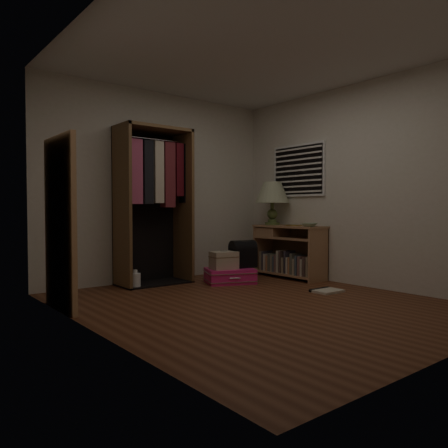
# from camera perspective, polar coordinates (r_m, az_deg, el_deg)

# --- Properties ---
(ground) EXTENTS (4.00, 4.00, 0.00)m
(ground) POSITION_cam_1_polar(r_m,az_deg,el_deg) (4.64, 4.47, -10.32)
(ground) COLOR #552B18
(ground) RESTS_ON ground
(room_walls) EXTENTS (3.52, 4.02, 2.60)m
(room_walls) POSITION_cam_1_polar(r_m,az_deg,el_deg) (4.65, 4.84, 8.29)
(room_walls) COLOR beige
(room_walls) RESTS_ON ground
(console_bookshelf) EXTENTS (0.42, 1.12, 0.75)m
(console_bookshelf) POSITION_cam_1_polar(r_m,az_deg,el_deg) (6.39, 8.20, -3.40)
(console_bookshelf) COLOR #A1724E
(console_bookshelf) RESTS_ON ground
(open_wardrobe) EXTENTS (1.01, 0.50, 2.05)m
(open_wardrobe) POSITION_cam_1_polar(r_m,az_deg,el_deg) (5.86, -8.96, 4.33)
(open_wardrobe) COLOR brown
(open_wardrobe) RESTS_ON ground
(floor_mirror) EXTENTS (0.06, 0.80, 1.70)m
(floor_mirror) POSITION_cam_1_polar(r_m,az_deg,el_deg) (4.54, -20.62, 0.10)
(floor_mirror) COLOR tan
(floor_mirror) RESTS_ON ground
(pink_suitcase) EXTENTS (0.77, 0.67, 0.19)m
(pink_suitcase) POSITION_cam_1_polar(r_m,az_deg,el_deg) (5.86, 0.78, -6.76)
(pink_suitcase) COLOR #DC1A6B
(pink_suitcase) RESTS_ON ground
(train_case) EXTENTS (0.38, 0.30, 0.25)m
(train_case) POSITION_cam_1_polar(r_m,az_deg,el_deg) (5.77, -0.02, -4.75)
(train_case) COLOR tan
(train_case) RESTS_ON pink_suitcase
(black_bag) EXTENTS (0.38, 0.29, 0.37)m
(black_bag) POSITION_cam_1_polar(r_m,az_deg,el_deg) (5.94, 2.48, -3.86)
(black_bag) COLOR black
(black_bag) RESTS_ON pink_suitcase
(table_lamp) EXTENTS (0.66, 0.66, 0.64)m
(table_lamp) POSITION_cam_1_polar(r_m,az_deg,el_deg) (6.58, 6.33, 3.98)
(table_lamp) COLOR #45592B
(table_lamp) RESTS_ON console_bookshelf
(brass_tray) EXTENTS (0.30, 0.30, 0.01)m
(brass_tray) POSITION_cam_1_polar(r_m,az_deg,el_deg) (6.28, 9.08, -0.16)
(brass_tray) COLOR #A78D40
(brass_tray) RESTS_ON console_bookshelf
(ceramic_bowl) EXTENTS (0.21, 0.21, 0.05)m
(ceramic_bowl) POSITION_cam_1_polar(r_m,az_deg,el_deg) (6.03, 11.07, -0.10)
(ceramic_bowl) COLOR #A7C9A7
(ceramic_bowl) RESTS_ON console_bookshelf
(white_jug) EXTENTS (0.17, 0.17, 0.23)m
(white_jug) POSITION_cam_1_polar(r_m,az_deg,el_deg) (5.59, -11.51, -7.23)
(white_jug) COLOR white
(white_jug) RESTS_ON ground
(floor_book) EXTENTS (0.35, 0.28, 0.03)m
(floor_book) POSITION_cam_1_polar(r_m,az_deg,el_deg) (5.40, 13.15, -8.47)
(floor_book) COLOR beige
(floor_book) RESTS_ON ground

